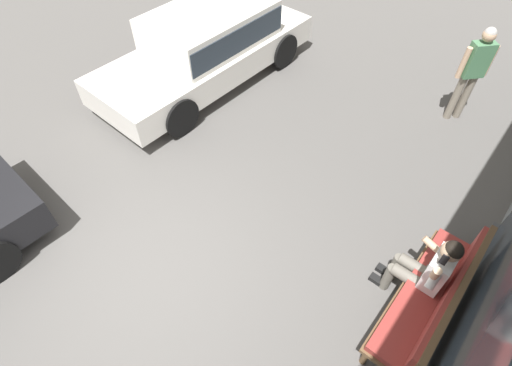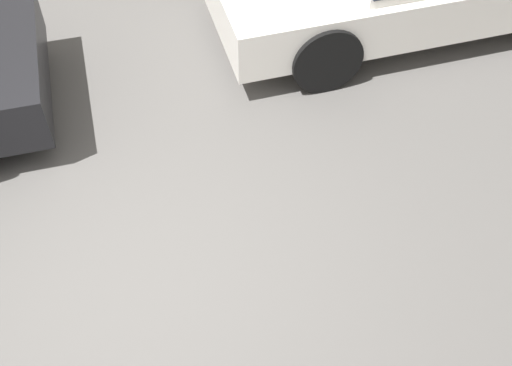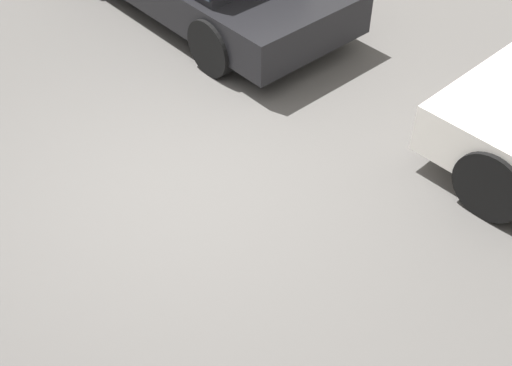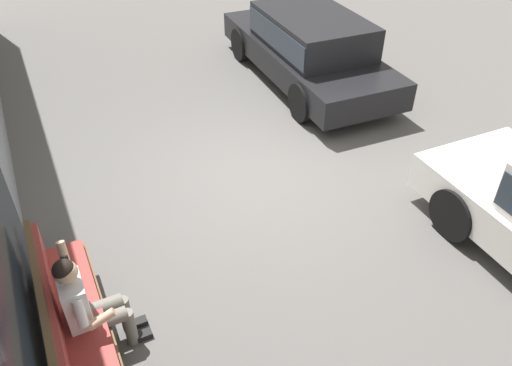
# 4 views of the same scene
# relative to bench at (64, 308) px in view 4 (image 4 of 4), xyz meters

# --- Properties ---
(ground_plane) EXTENTS (60.00, 60.00, 0.00)m
(ground_plane) POSITION_rel_bench_xyz_m (1.76, -2.90, -0.55)
(ground_plane) COLOR #565451
(bench) EXTENTS (1.98, 0.55, 0.97)m
(bench) POSITION_rel_bench_xyz_m (0.00, 0.00, 0.00)
(bench) COLOR brown
(bench) RESTS_ON ground_plane
(person_on_phone) EXTENTS (0.73, 0.74, 1.31)m
(person_on_phone) POSITION_rel_bench_xyz_m (-0.18, -0.22, 0.13)
(person_on_phone) COLOR #6B665B
(person_on_phone) RESTS_ON ground_plane
(parked_car_mid) EXTENTS (4.75, 2.06, 1.39)m
(parked_car_mid) POSITION_rel_bench_xyz_m (4.28, -5.37, 0.23)
(parked_car_mid) COLOR black
(parked_car_mid) RESTS_ON ground_plane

